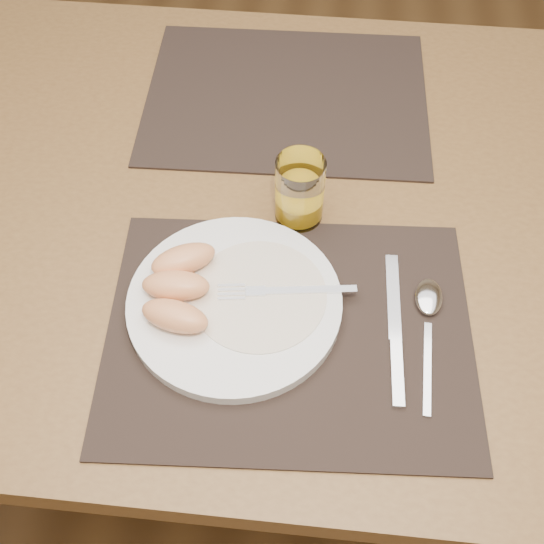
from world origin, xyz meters
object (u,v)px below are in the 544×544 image
Objects in this scene: knife at (395,339)px; placemat_near at (289,332)px; fork at (275,291)px; spoon at (429,307)px; table at (282,236)px; juice_glass at (300,193)px; placemat_far at (287,97)px; plate at (235,303)px.

placemat_near is at bearing -179.99° from knife.
fork is 0.19m from spoon.
knife reaches higher than table.
table is at bearing 130.32° from juice_glass.
placemat_far is 0.41m from plate.
juice_glass is (-0.17, 0.14, 0.04)m from spoon.
placemat_far is at bearing 98.89° from juice_glass.
juice_glass is at bearing -49.68° from table.
juice_glass is at bearing 125.15° from knife.
plate is (-0.03, -0.41, 0.01)m from placemat_far.
spoon is at bearing -40.41° from table.
plate is at bearing 171.84° from knife.
spoon reaches higher than placemat_near.
knife is at bearing -68.57° from placemat_far.
knife is (0.20, -0.03, -0.01)m from plate.
fork is 1.74× the size of juice_glass.
plate is at bearing -112.99° from juice_glass.
fork reaches higher than plate.
juice_glass is (0.02, 0.14, 0.03)m from fork.
spoon is at bearing -61.30° from placemat_far.
plate is 0.05m from fork.
spoon is 1.91× the size of juice_glass.
juice_glass is (0.04, -0.25, 0.05)m from placemat_far.
placemat_near is 0.08m from plate.
spoon is 0.23m from juice_glass.
placemat_far is at bearing 93.49° from table.
spoon reaches higher than knife.
fork is at bearing -87.09° from placemat_far.
placemat_far is at bearing 111.43° from knife.
placemat_far is 0.45m from spoon.
placemat_far is (-0.04, 0.44, 0.00)m from placemat_near.
plate reaches higher than knife.
table is 0.22m from plate.
knife is (0.13, 0.00, 0.00)m from placemat_near.
plate is (-0.07, 0.03, 0.01)m from placemat_near.
juice_glass is (-0.13, 0.19, 0.04)m from knife.
fork is at bearing 116.36° from placemat_near.
placemat_far is 2.57× the size of fork.
juice_glass reaches higher than placemat_far.
knife is at bearing -16.55° from fork.
juice_glass is at bearing -81.11° from placemat_far.
juice_glass is at bearing 91.02° from placemat_near.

